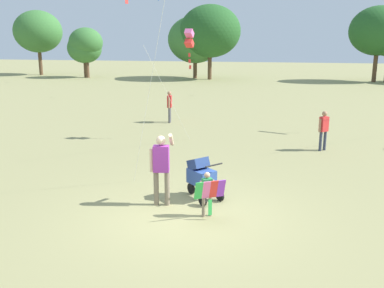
{
  "coord_description": "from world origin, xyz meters",
  "views": [
    {
      "loc": [
        1.77,
        -8.59,
        3.81
      ],
      "look_at": [
        -0.13,
        1.3,
        1.3
      ],
      "focal_mm": 40.34,
      "sensor_mm": 36.0,
      "label": 1
    }
  ],
  "objects_px": {
    "person_red_shirt": "(170,104)",
    "stroller": "(201,175)",
    "person_adult_flyer": "(161,164)",
    "child_with_butterfly_kite": "(208,191)",
    "kite_orange_delta": "(189,39)",
    "person_couple_left": "(324,127)"
  },
  "relations": [
    {
      "from": "child_with_butterfly_kite",
      "to": "person_red_shirt",
      "type": "xyz_separation_m",
      "value": [
        -3.34,
        10.22,
        0.24
      ]
    },
    {
      "from": "child_with_butterfly_kite",
      "to": "person_adult_flyer",
      "type": "xyz_separation_m",
      "value": [
        -1.15,
        0.5,
        0.39
      ]
    },
    {
      "from": "person_adult_flyer",
      "to": "person_red_shirt",
      "type": "height_order",
      "value": "person_adult_flyer"
    },
    {
      "from": "person_adult_flyer",
      "to": "stroller",
      "type": "distance_m",
      "value": 1.07
    },
    {
      "from": "child_with_butterfly_kite",
      "to": "kite_orange_delta",
      "type": "relative_size",
      "value": 0.25
    },
    {
      "from": "person_adult_flyer",
      "to": "stroller",
      "type": "bearing_deg",
      "value": 34.3
    },
    {
      "from": "person_adult_flyer",
      "to": "kite_orange_delta",
      "type": "xyz_separation_m",
      "value": [
        -0.68,
        6.66,
        2.73
      ]
    },
    {
      "from": "person_red_shirt",
      "to": "stroller",
      "type": "bearing_deg",
      "value": -71.77
    },
    {
      "from": "child_with_butterfly_kite",
      "to": "stroller",
      "type": "xyz_separation_m",
      "value": [
        -0.32,
        1.06,
        0.0
      ]
    },
    {
      "from": "child_with_butterfly_kite",
      "to": "person_adult_flyer",
      "type": "distance_m",
      "value": 1.31
    },
    {
      "from": "person_red_shirt",
      "to": "person_couple_left",
      "type": "distance_m",
      "value": 7.45
    },
    {
      "from": "person_adult_flyer",
      "to": "person_red_shirt",
      "type": "distance_m",
      "value": 9.97
    },
    {
      "from": "kite_orange_delta",
      "to": "person_couple_left",
      "type": "xyz_separation_m",
      "value": [
        4.84,
        -0.83,
        -2.92
      ]
    },
    {
      "from": "person_red_shirt",
      "to": "person_couple_left",
      "type": "relative_size",
      "value": 1.04
    },
    {
      "from": "person_adult_flyer",
      "to": "person_couple_left",
      "type": "bearing_deg",
      "value": 54.51
    },
    {
      "from": "person_adult_flyer",
      "to": "kite_orange_delta",
      "type": "bearing_deg",
      "value": 95.79
    },
    {
      "from": "person_adult_flyer",
      "to": "stroller",
      "type": "relative_size",
      "value": 1.67
    },
    {
      "from": "child_with_butterfly_kite",
      "to": "person_red_shirt",
      "type": "distance_m",
      "value": 10.75
    },
    {
      "from": "kite_orange_delta",
      "to": "child_with_butterfly_kite",
      "type": "bearing_deg",
      "value": -75.7
    },
    {
      "from": "person_adult_flyer",
      "to": "person_red_shirt",
      "type": "xyz_separation_m",
      "value": [
        -2.19,
        9.72,
        -0.15
      ]
    },
    {
      "from": "kite_orange_delta",
      "to": "person_adult_flyer",
      "type": "bearing_deg",
      "value": -84.21
    },
    {
      "from": "person_adult_flyer",
      "to": "child_with_butterfly_kite",
      "type": "bearing_deg",
      "value": -23.3
    }
  ]
}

